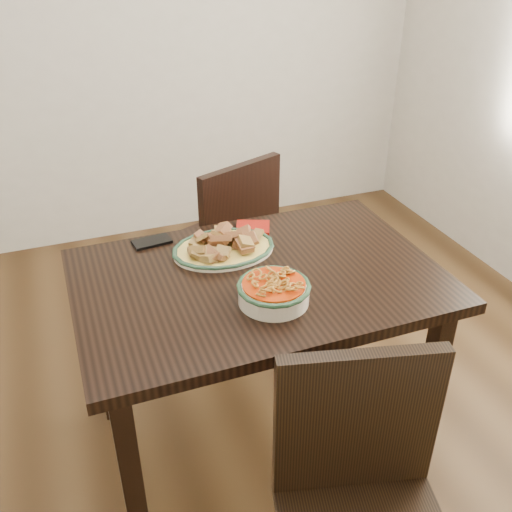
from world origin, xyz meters
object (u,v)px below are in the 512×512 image
object	(u,v)px
dining_table	(258,300)
fish_plate	(223,241)
smartphone	(152,242)
chair_far	(226,239)
noodle_bowl	(274,289)
chair_near	(362,502)

from	to	relation	value
dining_table	fish_plate	bearing A→B (deg)	107.95
fish_plate	smartphone	distance (m)	0.27
chair_far	noodle_bowl	world-z (taller)	chair_far
chair_near	fish_plate	bearing A→B (deg)	108.34
noodle_bowl	chair_near	bearing A→B (deg)	-88.23
dining_table	smartphone	xyz separation A→B (m)	(-0.28, 0.33, 0.10)
dining_table	fish_plate	size ratio (longest dim) A/B	3.34
dining_table	chair_near	world-z (taller)	chair_near
dining_table	fish_plate	distance (m)	0.24
chair_far	fish_plate	bearing A→B (deg)	50.00
fish_plate	smartphone	world-z (taller)	fish_plate
chair_far	smartphone	distance (m)	0.59
chair_near	smartphone	bearing A→B (deg)	119.52
dining_table	chair_far	bearing A→B (deg)	81.06
dining_table	chair_near	bearing A→B (deg)	-89.45
fish_plate	noodle_bowl	bearing A→B (deg)	-81.81
dining_table	smartphone	bearing A→B (deg)	130.14
smartphone	chair_near	bearing A→B (deg)	-81.74
fish_plate	noodle_bowl	size ratio (longest dim) A/B	1.58
chair_far	chair_near	world-z (taller)	same
dining_table	noodle_bowl	world-z (taller)	noodle_bowl
noodle_bowl	dining_table	bearing A→B (deg)	86.28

